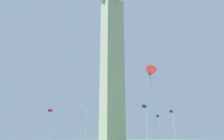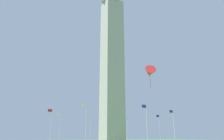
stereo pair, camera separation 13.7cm
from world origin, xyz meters
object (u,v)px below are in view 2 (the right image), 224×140
(obelisk_monument, at_px, (112,58))
(flagpole_se, at_px, (174,127))
(flagpole_n, at_px, (51,126))
(flagpole_w, at_px, (91,129))
(flagpole_nw, at_px, (60,128))
(flagpole_e, at_px, (147,124))
(flagpole_s, at_px, (160,128))
(flagpole_sw, at_px, (127,129))
(kite_red_delta, at_px, (150,72))
(flagpole_ne, at_px, (86,124))

(obelisk_monument, relative_size, flagpole_se, 5.52)
(flagpole_n, xyz_separation_m, flagpole_w, (-16.34, -16.34, 0.00))
(flagpole_nw, bearing_deg, flagpole_e, 112.50)
(flagpole_e, xyz_separation_m, flagpole_s, (-16.34, -16.34, 0.00))
(flagpole_se, height_order, flagpole_s, same)
(flagpole_se, relative_size, flagpole_sw, 1.00)
(obelisk_monument, bearing_deg, flagpole_nw, -44.87)
(flagpole_n, xyz_separation_m, flagpole_sw, (-27.90, -11.56, 0.00))
(obelisk_monument, relative_size, flagpole_nw, 5.52)
(flagpole_sw, bearing_deg, flagpole_nw, -0.00)
(flagpole_se, bearing_deg, flagpole_n, -22.50)
(flagpole_e, height_order, flagpole_se, same)
(flagpole_s, relative_size, flagpole_sw, 1.00)
(flagpole_n, height_order, flagpole_sw, same)
(flagpole_nw, xyz_separation_m, kite_red_delta, (-2.14, 42.46, 5.96))
(flagpole_s, height_order, kite_red_delta, kite_red_delta)
(flagpole_e, distance_m, flagpole_sw, 30.20)
(flagpole_w, distance_m, kite_red_delta, 48.54)
(flagpole_nw, bearing_deg, flagpole_s, 157.50)
(flagpole_e, height_order, kite_red_delta, kite_red_delta)
(flagpole_e, distance_m, flagpole_s, 23.11)
(flagpole_se, distance_m, flagpole_w, 30.20)
(flagpole_n, distance_m, flagpole_sw, 30.20)
(kite_red_delta, bearing_deg, flagpole_nw, -87.12)
(flagpole_se, xyz_separation_m, flagpole_s, (-4.79, -11.56, 0.00))
(flagpole_e, bearing_deg, flagpole_nw, -67.50)
(flagpole_s, height_order, flagpole_w, same)
(obelisk_monument, distance_m, flagpole_e, 26.02)
(flagpole_s, bearing_deg, obelisk_monument, -0.00)
(flagpole_sw, bearing_deg, flagpole_w, -22.50)
(flagpole_s, distance_m, kite_red_delta, 40.67)
(flagpole_s, xyz_separation_m, flagpole_w, (16.34, -16.34, 0.00))
(flagpole_ne, distance_m, flagpole_s, 30.20)
(flagpole_e, bearing_deg, flagpole_se, -157.50)
(flagpole_n, relative_size, flagpole_se, 1.00)
(flagpole_ne, bearing_deg, flagpole_nw, -90.00)
(flagpole_sw, bearing_deg, flagpole_e, 67.50)
(flagpole_se, distance_m, kite_red_delta, 29.15)
(flagpole_ne, height_order, flagpole_w, same)
(flagpole_e, bearing_deg, flagpole_sw, -112.50)
(flagpole_n, xyz_separation_m, flagpole_nw, (-4.79, -11.56, 0.00))
(flagpole_w, bearing_deg, kite_red_delta, 78.72)
(flagpole_e, distance_m, kite_red_delta, 18.34)
(kite_red_delta, bearing_deg, flagpole_sw, -116.29)
(flagpole_s, distance_m, flagpole_sw, 12.51)
(flagpole_se, xyz_separation_m, kite_red_delta, (20.98, 19.35, 5.96))
(flagpole_se, bearing_deg, flagpole_nw, -45.00)
(obelisk_monument, height_order, flagpole_w, obelisk_monument)
(flagpole_s, bearing_deg, flagpole_sw, -67.50)
(flagpole_e, bearing_deg, obelisk_monument, -90.19)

